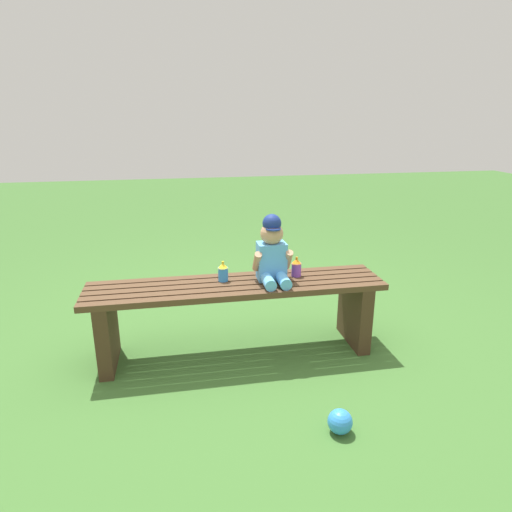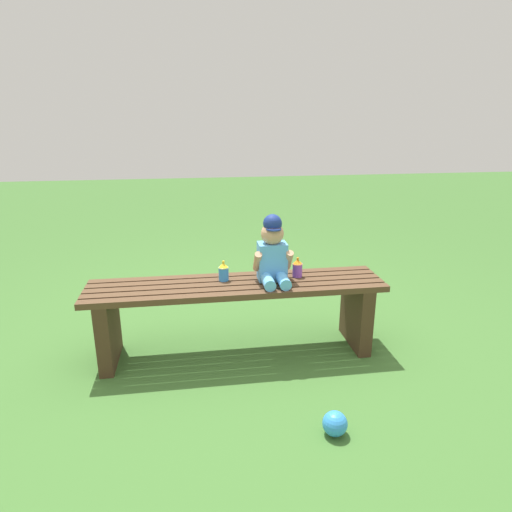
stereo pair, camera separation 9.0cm
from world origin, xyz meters
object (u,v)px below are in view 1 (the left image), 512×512
park_bench (237,306)px  sippy_cup_left (223,272)px  child_figure (272,252)px  toy_ball (340,422)px  sippy_cup_right (296,267)px

park_bench → sippy_cup_left: (-0.07, 0.05, 0.21)m
child_figure → sippy_cup_left: child_figure is taller
sippy_cup_left → toy_ball: bearing=-63.2°
child_figure → park_bench: bearing=-176.8°
park_bench → child_figure: bearing=3.2°
park_bench → sippy_cup_left: 0.23m
toy_ball → sippy_cup_right: bearing=88.8°
park_bench → toy_ball: (0.37, -0.81, -0.26)m
park_bench → sippy_cup_right: sippy_cup_right is taller
child_figure → sippy_cup_left: bearing=171.7°
toy_ball → park_bench: bearing=114.2°
park_bench → sippy_cup_right: (0.38, 0.05, 0.21)m
sippy_cup_right → child_figure: bearing=-165.5°
child_figure → sippy_cup_left: (-0.29, 0.04, -0.12)m
child_figure → sippy_cup_right: (0.16, 0.04, -0.12)m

